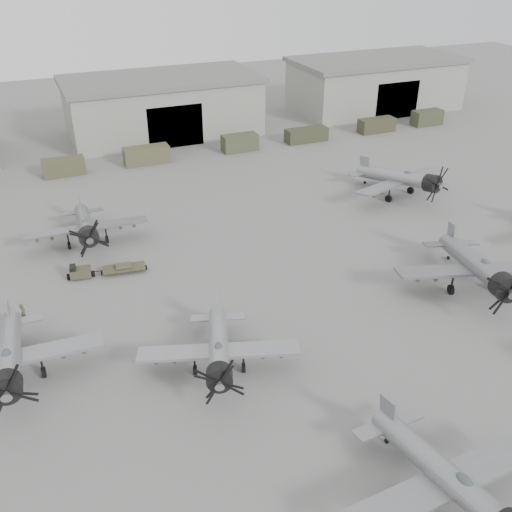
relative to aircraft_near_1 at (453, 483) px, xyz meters
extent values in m
plane|color=slate|center=(3.33, 8.94, -2.26)|extent=(220.00, 220.00, 0.00)
cube|color=gray|center=(3.33, 70.94, 1.74)|extent=(28.00, 14.00, 8.00)
cube|color=slate|center=(3.33, 70.94, 6.09)|extent=(29.00, 14.80, 0.70)
cube|color=black|center=(3.33, 64.14, 0.74)|extent=(8.12, 0.40, 6.00)
cube|color=gray|center=(41.33, 70.94, 1.74)|extent=(28.00, 14.00, 8.00)
cube|color=slate|center=(41.33, 70.94, 6.09)|extent=(29.00, 14.80, 0.70)
cube|color=black|center=(41.33, 64.14, 0.74)|extent=(8.12, 0.40, 6.00)
cube|color=#45442D|center=(-13.06, 58.94, -1.17)|extent=(5.23, 2.20, 2.17)
cube|color=#4B4A31|center=(-2.27, 58.94, -1.09)|extent=(6.07, 2.20, 2.33)
cube|color=#3F462E|center=(11.22, 58.94, -1.08)|extent=(5.09, 2.20, 2.34)
cube|color=#353825|center=(21.88, 58.94, -1.25)|extent=(6.38, 2.20, 2.01)
cube|color=#3A3926|center=(34.19, 58.94, -1.20)|extent=(5.81, 2.20, 2.11)
cube|color=#3A3F29|center=(43.82, 58.94, -1.07)|extent=(4.98, 2.20, 2.37)
cylinder|color=gray|center=(-0.05, 0.92, -0.09)|extent=(2.02, 10.50, 3.08)
cube|color=gray|center=(-0.02, 0.33, -0.34)|extent=(12.40, 2.81, 0.55)
cube|color=gray|center=(-0.29, 5.54, 0.07)|extent=(0.20, 1.64, 1.97)
ellipsoid|color=#3F4C54|center=(0.03, -0.65, 0.80)|extent=(0.65, 1.21, 0.55)
cylinder|color=black|center=(1.86, 0.23, -1.91)|extent=(0.32, 0.80, 0.79)
cylinder|color=black|center=(-0.27, 5.25, -2.11)|extent=(0.13, 0.32, 0.32)
cylinder|color=#919499|center=(-20.87, 20.56, -0.06)|extent=(1.88, 10.60, 3.11)
cylinder|color=black|center=(-21.05, 15.89, 0.68)|extent=(1.95, 1.64, 2.07)
cube|color=#919499|center=(-20.89, 19.97, -0.32)|extent=(12.51, 2.66, 0.56)
cube|color=#919499|center=(-20.70, 25.24, 0.09)|extent=(0.18, 1.66, 1.99)
ellipsoid|color=#3F4C54|center=(-20.93, 18.97, 0.84)|extent=(0.64, 1.22, 0.56)
cylinder|color=black|center=(-19.01, 19.70, -1.91)|extent=(0.31, 0.81, 0.80)
cylinder|color=black|center=(-20.71, 24.94, -2.11)|extent=(0.13, 0.32, 0.32)
cylinder|color=#9C9EA4|center=(-7.29, 15.96, -0.27)|extent=(4.32, 9.50, 2.82)
cylinder|color=black|center=(-8.63, 11.94, 0.41)|extent=(2.08, 1.90, 1.88)
cube|color=#9C9EA4|center=(-7.46, 15.45, -0.50)|extent=(11.33, 5.47, 0.51)
cube|color=#9C9EA4|center=(-5.94, 19.99, -0.13)|extent=(0.58, 1.46, 1.80)
ellipsoid|color=#3F4C54|center=(-7.75, 14.60, 0.55)|extent=(0.86, 1.20, 0.51)
cylinder|color=black|center=(-9.14, 15.82, -1.94)|extent=(0.47, 0.76, 0.72)
cylinder|color=black|center=(-5.89, 14.74, -1.94)|extent=(0.47, 0.76, 0.72)
cylinder|color=black|center=(-6.03, 19.73, -2.12)|extent=(0.19, 0.31, 0.29)
cylinder|color=gray|center=(16.60, 17.33, 0.19)|extent=(5.15, 11.70, 3.46)
cylinder|color=black|center=(15.02, 12.36, 1.01)|extent=(2.54, 2.31, 2.30)
cube|color=gray|center=(16.40, 16.69, -0.10)|extent=(13.94, 6.53, 0.62)
cube|color=gray|center=(18.18, 22.29, 0.36)|extent=(0.69, 1.80, 2.21)
ellipsoid|color=#3F4C54|center=(16.06, 15.64, 1.19)|extent=(1.04, 1.47, 0.62)
cylinder|color=black|center=(14.33, 17.12, -1.87)|extent=(0.56, 0.94, 0.89)
cylinder|color=black|center=(18.34, 15.84, -1.87)|extent=(0.56, 0.94, 0.89)
cylinder|color=black|center=(18.08, 21.97, -2.09)|extent=(0.23, 0.38, 0.35)
cylinder|color=gray|center=(-13.15, 38.97, -0.13)|extent=(1.91, 10.29, 3.02)
cylinder|color=black|center=(-13.36, 34.43, 0.59)|extent=(1.90, 1.61, 2.01)
cube|color=gray|center=(-13.18, 38.39, -0.37)|extent=(12.15, 2.67, 0.54)
cube|color=gray|center=(-12.95, 43.50, 0.02)|extent=(0.19, 1.61, 1.93)
ellipsoid|color=#3F4C54|center=(-13.22, 37.42, 0.74)|extent=(0.63, 1.18, 0.54)
cylinder|color=black|center=(-15.02, 38.28, -1.92)|extent=(0.30, 0.78, 0.77)
cylinder|color=black|center=(-11.35, 38.11, -1.92)|extent=(0.30, 0.78, 0.77)
cylinder|color=black|center=(-12.96, 43.21, -2.11)|extent=(0.13, 0.31, 0.31)
cylinder|color=#909398|center=(22.23, 36.88, 0.06)|extent=(4.45, 11.16, 3.28)
cylinder|color=black|center=(23.53, 32.12, 0.84)|extent=(2.36, 2.13, 2.18)
cube|color=#909398|center=(22.40, 36.28, -0.21)|extent=(13.27, 5.69, 0.59)
cube|color=#909398|center=(20.93, 41.64, 0.22)|extent=(0.58, 1.72, 2.10)
ellipsoid|color=#3F4C54|center=(22.68, 35.26, 1.01)|extent=(0.94, 1.38, 0.59)
cylinder|color=black|center=(20.53, 35.55, -1.89)|extent=(0.50, 0.89, 0.84)
cylinder|color=black|center=(24.38, 36.60, -1.89)|extent=(0.50, 0.89, 0.84)
cylinder|color=black|center=(21.02, 41.34, -2.10)|extent=(0.21, 0.36, 0.34)
cube|color=#423F2B|center=(-14.74, 32.20, -1.70)|extent=(1.95, 1.35, 0.81)
cube|color=black|center=(-15.34, 32.29, -1.20)|extent=(0.62, 0.97, 0.50)
cylinder|color=black|center=(-14.74, 32.20, -2.00)|extent=(1.28, 0.73, 0.56)
cylinder|color=black|center=(-13.44, 32.02, -1.80)|extent=(1.21, 0.25, 0.08)
cube|color=#423F2B|center=(-10.94, 31.68, -1.80)|extent=(3.99, 1.93, 0.18)
cylinder|color=black|center=(-10.94, 31.68, -2.05)|extent=(1.56, 0.65, 0.44)
cylinder|color=#423F2B|center=(-10.94, 31.68, -1.60)|extent=(1.44, 0.51, 0.32)
imported|color=#40472E|center=(-19.85, 27.15, -1.42)|extent=(0.50, 0.67, 1.66)
camera|label=1|loc=(-17.23, -14.40, 24.88)|focal=40.00mm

